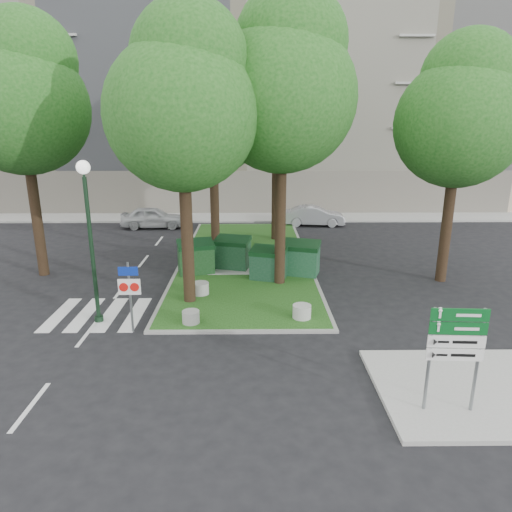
{
  "coord_description": "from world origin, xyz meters",
  "views": [
    {
      "loc": [
        0.82,
        -13.55,
        6.55
      ],
      "look_at": [
        0.99,
        2.0,
        2.0
      ],
      "focal_mm": 32.0,
      "sensor_mm": 36.0,
      "label": 1
    }
  ],
  "objects_px": {
    "tree_median_near_right": "(285,83)",
    "tree_street_left": "(23,95)",
    "bollard_left": "(191,317)",
    "directional_sign": "(456,344)",
    "tree_median_near_left": "(184,99)",
    "traffic_sign_pole": "(130,288)",
    "car_silver": "(314,216)",
    "bollard_mid": "(201,288)",
    "dumpster_b": "(232,253)",
    "street_lamp": "(89,224)",
    "dumpster_d": "(301,258)",
    "tree_median_far": "(279,88)",
    "tree_median_mid": "(214,113)",
    "car_white": "(153,217)",
    "litter_bin": "(298,248)",
    "dumpster_c": "(269,263)",
    "dumpster_a": "(196,257)",
    "bollard_right": "(302,311)",
    "tree_street_right": "(462,111)"
  },
  "relations": [
    {
      "from": "tree_median_mid",
      "to": "bollard_left",
      "type": "xyz_separation_m",
      "value": [
        -0.29,
        -8.56,
        -6.65
      ]
    },
    {
      "from": "tree_median_near_right",
      "to": "tree_median_far",
      "type": "bearing_deg",
      "value": 88.47
    },
    {
      "from": "tree_median_near_right",
      "to": "bollard_mid",
      "type": "bearing_deg",
      "value": -156.95
    },
    {
      "from": "litter_bin",
      "to": "car_silver",
      "type": "bearing_deg",
      "value": 76.31
    },
    {
      "from": "tree_median_near_left",
      "to": "dumpster_d",
      "type": "relative_size",
      "value": 5.69
    },
    {
      "from": "tree_median_near_left",
      "to": "car_white",
      "type": "distance_m",
      "value": 15.12
    },
    {
      "from": "tree_street_left",
      "to": "directional_sign",
      "type": "xyz_separation_m",
      "value": [
        13.8,
        -10.44,
        -5.84
      ]
    },
    {
      "from": "bollard_right",
      "to": "litter_bin",
      "type": "relative_size",
      "value": 0.93
    },
    {
      "from": "tree_street_right",
      "to": "bollard_mid",
      "type": "relative_size",
      "value": 15.65
    },
    {
      "from": "tree_street_right",
      "to": "directional_sign",
      "type": "distance_m",
      "value": 11.38
    },
    {
      "from": "dumpster_c",
      "to": "bollard_left",
      "type": "relative_size",
      "value": 2.97
    },
    {
      "from": "dumpster_b",
      "to": "car_white",
      "type": "bearing_deg",
      "value": 136.15
    },
    {
      "from": "tree_median_far",
      "to": "car_white",
      "type": "bearing_deg",
      "value": 156.28
    },
    {
      "from": "dumpster_c",
      "to": "car_silver",
      "type": "relative_size",
      "value": 0.43
    },
    {
      "from": "dumpster_b",
      "to": "tree_median_far",
      "type": "bearing_deg",
      "value": 81.34
    },
    {
      "from": "tree_street_left",
      "to": "litter_bin",
      "type": "xyz_separation_m",
      "value": [
        11.61,
        2.67,
        -7.19
      ]
    },
    {
      "from": "tree_street_left",
      "to": "directional_sign",
      "type": "height_order",
      "value": "tree_street_left"
    },
    {
      "from": "traffic_sign_pole",
      "to": "car_silver",
      "type": "bearing_deg",
      "value": 62.25
    },
    {
      "from": "bollard_left",
      "to": "directional_sign",
      "type": "xyz_separation_m",
      "value": [
        6.59,
        -4.88,
        1.48
      ]
    },
    {
      "from": "dumpster_b",
      "to": "bollard_right",
      "type": "height_order",
      "value": "dumpster_b"
    },
    {
      "from": "tree_median_mid",
      "to": "bollard_right",
      "type": "relative_size",
      "value": 15.68
    },
    {
      "from": "tree_median_mid",
      "to": "dumpster_b",
      "type": "bearing_deg",
      "value": -70.6
    },
    {
      "from": "dumpster_b",
      "to": "street_lamp",
      "type": "xyz_separation_m",
      "value": [
        -4.37,
        -5.69,
        2.6
      ]
    },
    {
      "from": "bollard_mid",
      "to": "litter_bin",
      "type": "xyz_separation_m",
      "value": [
        4.36,
        5.55,
        0.11
      ]
    },
    {
      "from": "tree_median_near_right",
      "to": "dumpster_b",
      "type": "bearing_deg",
      "value": 136.33
    },
    {
      "from": "traffic_sign_pole",
      "to": "car_white",
      "type": "xyz_separation_m",
      "value": [
        -2.5,
        15.42,
        -0.83
      ]
    },
    {
      "from": "tree_median_near_left",
      "to": "bollard_left",
      "type": "distance_m",
      "value": 7.29
    },
    {
      "from": "bollard_mid",
      "to": "litter_bin",
      "type": "bearing_deg",
      "value": 51.84
    },
    {
      "from": "tree_median_mid",
      "to": "tree_median_far",
      "type": "relative_size",
      "value": 0.84
    },
    {
      "from": "car_white",
      "to": "tree_median_mid",
      "type": "bearing_deg",
      "value": -147.04
    },
    {
      "from": "dumpster_c",
      "to": "car_silver",
      "type": "xyz_separation_m",
      "value": [
        3.43,
        11.02,
        -0.13
      ]
    },
    {
      "from": "bollard_mid",
      "to": "tree_median_mid",
      "type": "bearing_deg",
      "value": 87.58
    },
    {
      "from": "dumpster_b",
      "to": "dumpster_a",
      "type": "bearing_deg",
      "value": -142.12
    },
    {
      "from": "dumpster_c",
      "to": "car_white",
      "type": "distance_m",
      "value": 12.65
    },
    {
      "from": "dumpster_d",
      "to": "car_white",
      "type": "relative_size",
      "value": 0.46
    },
    {
      "from": "tree_median_far",
      "to": "bollard_left",
      "type": "distance_m",
      "value": 14.48
    },
    {
      "from": "dumpster_b",
      "to": "bollard_right",
      "type": "bearing_deg",
      "value": -51.19
    },
    {
      "from": "dumpster_b",
      "to": "car_silver",
      "type": "xyz_separation_m",
      "value": [
        5.03,
        9.46,
        -0.17
      ]
    },
    {
      "from": "dumpster_b",
      "to": "street_lamp",
      "type": "bearing_deg",
      "value": -113.07
    },
    {
      "from": "tree_median_near_right",
      "to": "tree_street_left",
      "type": "relative_size",
      "value": 1.04
    },
    {
      "from": "bollard_right",
      "to": "traffic_sign_pole",
      "type": "distance_m",
      "value": 5.77
    },
    {
      "from": "dumpster_c",
      "to": "litter_bin",
      "type": "height_order",
      "value": "dumpster_c"
    },
    {
      "from": "tree_median_far",
      "to": "dumpster_b",
      "type": "bearing_deg",
      "value": -113.11
    },
    {
      "from": "tree_street_right",
      "to": "directional_sign",
      "type": "height_order",
      "value": "tree_street_right"
    },
    {
      "from": "tree_median_near_left",
      "to": "street_lamp",
      "type": "bearing_deg",
      "value": -151.12
    },
    {
      "from": "tree_street_right",
      "to": "dumpster_d",
      "type": "distance_m",
      "value": 8.67
    },
    {
      "from": "bollard_left",
      "to": "bollard_mid",
      "type": "xyz_separation_m",
      "value": [
        0.04,
        2.68,
        0.02
      ]
    },
    {
      "from": "tree_street_right",
      "to": "traffic_sign_pole",
      "type": "distance_m",
      "value": 14.21
    },
    {
      "from": "traffic_sign_pole",
      "to": "car_white",
      "type": "bearing_deg",
      "value": 98.15
    },
    {
      "from": "street_lamp",
      "to": "car_white",
      "type": "bearing_deg",
      "value": 94.42
    }
  ]
}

